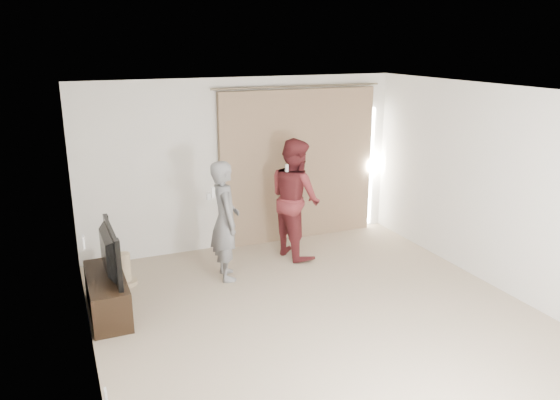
% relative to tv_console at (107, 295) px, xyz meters
% --- Properties ---
extents(floor, '(5.50, 5.50, 0.00)m').
position_rel_tv_console_xyz_m(floor, '(2.27, -1.17, -0.23)').
color(floor, tan).
rests_on(floor, ground).
extents(wall_back, '(5.00, 0.04, 2.60)m').
position_rel_tv_console_xyz_m(wall_back, '(2.27, 1.58, 1.07)').
color(wall_back, silver).
rests_on(wall_back, ground).
extents(wall_left, '(0.04, 5.50, 2.60)m').
position_rel_tv_console_xyz_m(wall_left, '(-0.23, -1.18, 1.06)').
color(wall_left, silver).
rests_on(wall_left, ground).
extents(ceiling, '(5.00, 5.50, 0.01)m').
position_rel_tv_console_xyz_m(ceiling, '(2.27, -1.17, 2.37)').
color(ceiling, white).
rests_on(ceiling, wall_back).
extents(curtain, '(2.80, 0.11, 2.46)m').
position_rel_tv_console_xyz_m(curtain, '(3.18, 1.51, 0.97)').
color(curtain, '#997B5E').
rests_on(curtain, ground).
extents(tv_console, '(0.42, 1.22, 0.47)m').
position_rel_tv_console_xyz_m(tv_console, '(0.00, 0.00, 0.00)').
color(tv_console, black).
rests_on(tv_console, ground).
extents(tv, '(0.16, 1.05, 0.60)m').
position_rel_tv_console_xyz_m(tv, '(0.00, 0.00, 0.54)').
color(tv, black).
rests_on(tv, tv_console).
extents(scratching_post, '(0.33, 0.33, 0.43)m').
position_rel_tv_console_xyz_m(scratching_post, '(0.29, 0.74, -0.06)').
color(scratching_post, tan).
rests_on(scratching_post, ground).
extents(person_man, '(0.44, 0.63, 1.63)m').
position_rel_tv_console_xyz_m(person_man, '(1.60, 0.44, 0.58)').
color(person_man, slate).
rests_on(person_man, ground).
extents(person_woman, '(0.79, 0.95, 1.77)m').
position_rel_tv_console_xyz_m(person_woman, '(2.80, 0.83, 0.65)').
color(person_woman, maroon).
rests_on(person_woman, ground).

